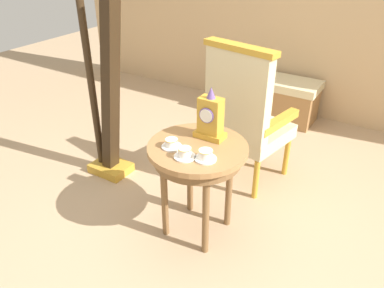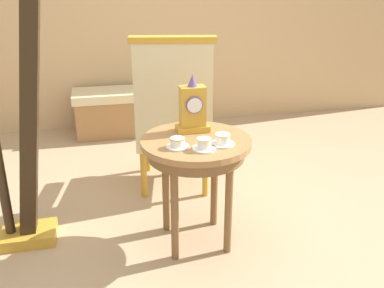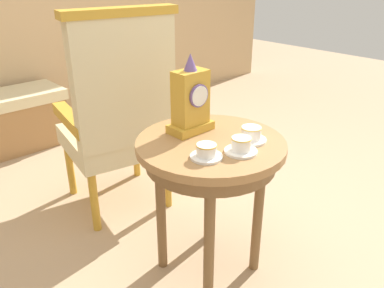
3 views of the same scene
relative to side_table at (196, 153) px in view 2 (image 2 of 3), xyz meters
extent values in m
plane|color=tan|center=(-0.01, 0.02, -0.57)|extent=(10.00, 10.00, 0.00)
cylinder|color=#9E7042|center=(0.00, 0.00, 0.07)|extent=(0.62, 0.62, 0.03)
cylinder|color=brown|center=(0.00, 0.00, 0.02)|extent=(0.55, 0.55, 0.07)
cylinder|color=brown|center=(0.15, 0.15, -0.26)|extent=(0.04, 0.04, 0.62)
cylinder|color=brown|center=(-0.15, 0.15, -0.26)|extent=(0.04, 0.04, 0.62)
cylinder|color=brown|center=(-0.15, -0.15, -0.26)|extent=(0.04, 0.04, 0.62)
cylinder|color=brown|center=(0.15, -0.15, -0.26)|extent=(0.04, 0.04, 0.62)
cylinder|color=white|center=(-0.12, -0.10, 0.09)|extent=(0.12, 0.12, 0.01)
cylinder|color=white|center=(-0.12, -0.10, 0.12)|extent=(0.08, 0.08, 0.05)
torus|color=gold|center=(-0.12, -0.10, 0.14)|extent=(0.08, 0.08, 0.00)
cylinder|color=white|center=(0.01, -0.16, 0.09)|extent=(0.13, 0.13, 0.01)
cylinder|color=white|center=(0.01, -0.16, 0.12)|extent=(0.08, 0.08, 0.05)
torus|color=gold|center=(0.01, -0.16, 0.15)|extent=(0.08, 0.08, 0.00)
cylinder|color=white|center=(0.12, -0.11, 0.09)|extent=(0.13, 0.13, 0.01)
cylinder|color=white|center=(0.12, -0.11, 0.12)|extent=(0.08, 0.08, 0.05)
torus|color=gold|center=(0.12, -0.11, 0.14)|extent=(0.09, 0.09, 0.00)
cube|color=gold|center=(0.01, 0.13, 0.10)|extent=(0.19, 0.11, 0.04)
cube|color=gold|center=(0.01, 0.13, 0.24)|extent=(0.14, 0.09, 0.23)
cylinder|color=#664C8C|center=(0.01, 0.08, 0.26)|extent=(0.10, 0.01, 0.10)
cylinder|color=white|center=(0.01, 0.08, 0.26)|extent=(0.08, 0.00, 0.08)
cone|color=#664C8C|center=(0.01, 0.13, 0.39)|extent=(0.06, 0.06, 0.07)
cube|color=beige|center=(0.02, 0.79, -0.17)|extent=(0.61, 0.61, 0.11)
cube|color=beige|center=(-0.02, 0.57, 0.21)|extent=(0.53, 0.18, 0.64)
cube|color=gold|center=(-0.02, 0.57, 0.55)|extent=(0.57, 0.20, 0.04)
cube|color=gold|center=(0.24, 0.75, 0.00)|extent=(0.16, 0.47, 0.06)
cube|color=gold|center=(-0.21, 0.83, 0.00)|extent=(0.16, 0.47, 0.06)
cylinder|color=gold|center=(0.27, 0.97, -0.40)|extent=(0.04, 0.04, 0.35)
cylinder|color=gold|center=(-0.16, 1.05, -0.40)|extent=(0.04, 0.04, 0.35)
cylinder|color=gold|center=(0.19, 0.53, -0.40)|extent=(0.04, 0.04, 0.35)
cylinder|color=gold|center=(-0.24, 0.61, -0.40)|extent=(0.04, 0.04, 0.35)
cube|color=gold|center=(-0.99, 0.22, -0.54)|extent=(0.32, 0.24, 0.07)
cube|color=black|center=(-0.89, 0.22, 0.22)|extent=(0.28, 0.11, 1.45)
cube|color=beige|center=(-0.27, 1.97, -0.17)|extent=(0.98, 0.40, 0.08)
cube|color=#9E7042|center=(-0.27, 1.97, -0.39)|extent=(0.94, 0.38, 0.36)
camera|label=1|loc=(1.03, -1.71, 1.24)|focal=35.60mm
camera|label=2|loc=(-0.51, -2.22, 0.98)|focal=41.30mm
camera|label=3|loc=(-1.06, -1.04, 0.75)|focal=37.03mm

